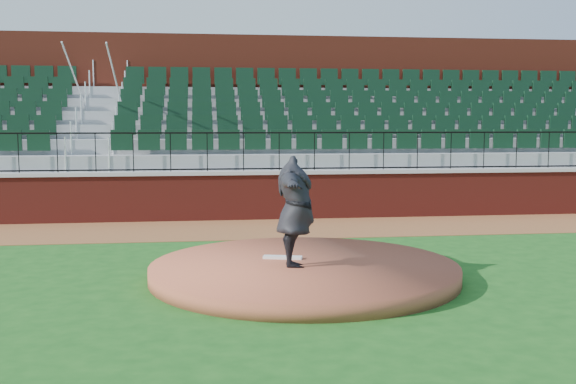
% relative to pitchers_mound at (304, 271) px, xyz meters
% --- Properties ---
extents(ground, '(90.00, 90.00, 0.00)m').
position_rel_pitchers_mound_xyz_m(ground, '(-0.09, -0.09, -0.12)').
color(ground, '#174E16').
rests_on(ground, ground).
extents(warning_track, '(34.00, 3.20, 0.01)m').
position_rel_pitchers_mound_xyz_m(warning_track, '(-0.09, 5.31, -0.12)').
color(warning_track, brown).
rests_on(warning_track, ground).
extents(field_wall, '(34.00, 0.35, 1.20)m').
position_rel_pitchers_mound_xyz_m(field_wall, '(-0.09, 6.91, 0.47)').
color(field_wall, maroon).
rests_on(field_wall, ground).
extents(wall_cap, '(34.00, 0.45, 0.10)m').
position_rel_pitchers_mound_xyz_m(wall_cap, '(-0.09, 6.91, 1.12)').
color(wall_cap, '#B7B7B7').
rests_on(wall_cap, field_wall).
extents(wall_railing, '(34.00, 0.05, 1.00)m').
position_rel_pitchers_mound_xyz_m(wall_railing, '(-0.09, 6.91, 1.67)').
color(wall_railing, black).
rests_on(wall_railing, wall_cap).
extents(seating_stands, '(34.00, 5.10, 4.60)m').
position_rel_pitchers_mound_xyz_m(seating_stands, '(-0.09, 9.64, 2.18)').
color(seating_stands, gray).
rests_on(seating_stands, ground).
extents(concourse_wall, '(34.00, 0.50, 5.50)m').
position_rel_pitchers_mound_xyz_m(concourse_wall, '(-0.09, 12.44, 2.62)').
color(concourse_wall, maroon).
rests_on(concourse_wall, ground).
extents(pitchers_mound, '(5.11, 5.11, 0.25)m').
position_rel_pitchers_mound_xyz_m(pitchers_mound, '(0.00, 0.00, 0.00)').
color(pitchers_mound, brown).
rests_on(pitchers_mound, ground).
extents(pitching_rubber, '(0.69, 0.33, 0.04)m').
position_rel_pitchers_mound_xyz_m(pitching_rubber, '(-0.31, 0.45, 0.15)').
color(pitching_rubber, white).
rests_on(pitching_rubber, pitchers_mound).
extents(pitcher, '(0.78, 2.26, 1.81)m').
position_rel_pitchers_mound_xyz_m(pitcher, '(-0.18, -0.21, 1.03)').
color(pitcher, black).
rests_on(pitcher, pitchers_mound).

